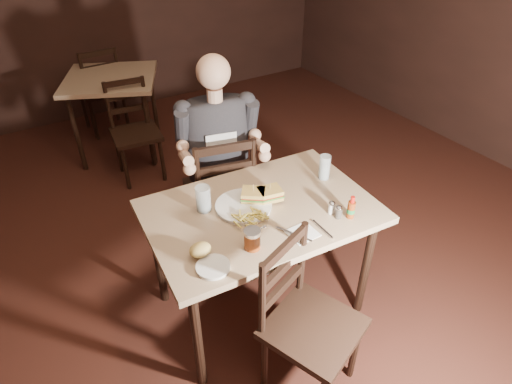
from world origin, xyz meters
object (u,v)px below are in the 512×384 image
main_table (261,220)px  bg_chair_far (100,89)px  chair_far (220,191)px  hot_sauce (351,207)px  side_plate (213,268)px  bg_chair_near (136,134)px  diner (218,132)px  syrup_dispenser (252,239)px  dinner_plate (244,207)px  bg_table (112,86)px  glass_left (203,199)px  glass_right (325,167)px  chair_near (314,328)px

main_table → bg_chair_far: bg_chair_far is taller
chair_far → bg_chair_far: size_ratio=1.04×
hot_sauce → side_plate: bearing=176.4°
chair_far → bg_chair_near: size_ratio=1.11×
chair_far → bg_chair_far: 2.32m
diner → syrup_dispenser: diner is taller
syrup_dispenser → side_plate: bearing=-169.7°
diner → main_table: bearing=-82.7°
main_table → dinner_plate: (-0.08, 0.05, 0.09)m
bg_chair_near → bg_table: bearing=96.5°
bg_chair_far → glass_left: (-0.15, -2.79, 0.39)m
main_table → bg_chair_near: 1.86m
chair_far → bg_chair_far: (-0.19, 2.31, -0.02)m
bg_chair_near → glass_right: 1.93m
side_plate → dinner_plate: bearing=42.2°
main_table → syrup_dispenser: syrup_dispenser is taller
chair_near → diner: size_ratio=0.97×
main_table → dinner_plate: 0.13m
main_table → chair_far: 0.67m
main_table → diner: diner is taller
bg_chair_far → chair_far: bearing=92.3°
bg_chair_far → hot_sauce: bearing=95.9°
chair_near → dinner_plate: chair_near is taller
main_table → dinner_plate: size_ratio=4.29×
diner → glass_left: bearing=-113.5°
main_table → bg_chair_near: size_ratio=1.48×
chair_far → hot_sauce: (0.28, -0.94, 0.36)m
bg_table → dinner_plate: size_ratio=3.58×
main_table → glass_left: bearing=149.7°
main_table → syrup_dispenser: bearing=-130.3°
main_table → side_plate: size_ratio=8.27×
diner → bg_chair_near: bearing=111.3°
diner → glass_right: 0.68m
dinner_plate → glass_left: size_ratio=2.04×
bg_chair_far → chair_near: bearing=88.5°
glass_right → syrup_dispenser: size_ratio=1.40×
glass_left → side_plate: size_ratio=0.94×
bg_chair_far → hot_sauce: (0.47, -3.25, 0.38)m
chair_near → hot_sauce: hot_sauce is taller
diner → glass_right: bearing=-38.7°
chair_far → glass_left: bearing=68.4°
bg_table → glass_left: size_ratio=7.30×
bg_chair_near → diner: (0.18, -1.25, 0.53)m
main_table → chair_near: chair_near is taller
hot_sauce → main_table: bearing=139.3°
chair_near → diner: 1.28m
glass_right → main_table: bearing=-173.3°
bg_table → bg_chair_near: bg_chair_near is taller
main_table → bg_chair_far: 2.95m
dinner_plate → hot_sauce: bearing=-39.9°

